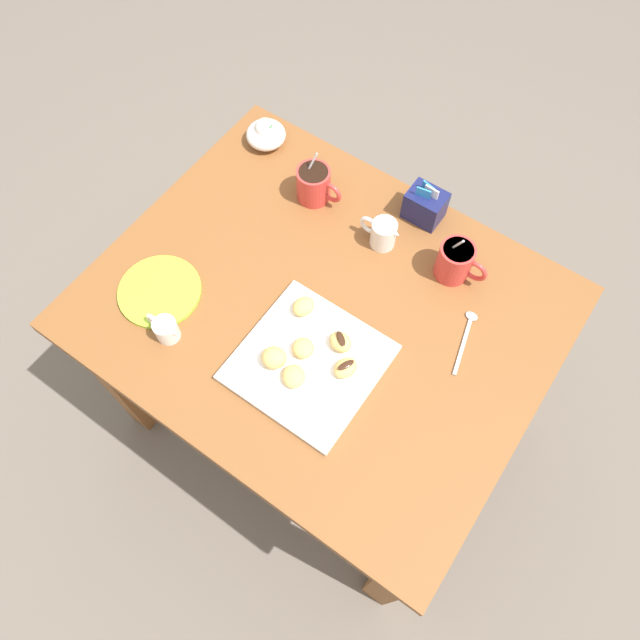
% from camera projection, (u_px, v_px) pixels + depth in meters
% --- Properties ---
extents(ground_plane, '(8.00, 8.00, 0.00)m').
position_uv_depth(ground_plane, '(321.00, 407.00, 1.97)').
color(ground_plane, '#665B51').
extents(dining_table, '(1.01, 0.82, 0.70)m').
position_uv_depth(dining_table, '(321.00, 330.00, 1.45)').
color(dining_table, brown).
rests_on(dining_table, ground_plane).
extents(pastry_plate_square, '(0.29, 0.29, 0.02)m').
position_uv_depth(pastry_plate_square, '(309.00, 363.00, 1.27)').
color(pastry_plate_square, white).
rests_on(pastry_plate_square, dining_table).
extents(coffee_mug_red_left, '(0.12, 0.08, 0.14)m').
position_uv_depth(coffee_mug_red_left, '(314.00, 184.00, 1.44)').
color(coffee_mug_red_left, red).
rests_on(coffee_mug_red_left, dining_table).
extents(coffee_mug_red_right, '(0.12, 0.08, 0.14)m').
position_uv_depth(coffee_mug_red_right, '(456.00, 261.00, 1.34)').
color(coffee_mug_red_right, red).
rests_on(coffee_mug_red_right, dining_table).
extents(cream_pitcher_white, '(0.10, 0.06, 0.07)m').
position_uv_depth(cream_pitcher_white, '(383.00, 233.00, 1.39)').
color(cream_pitcher_white, white).
rests_on(cream_pitcher_white, dining_table).
extents(sugar_caddy, '(0.09, 0.07, 0.11)m').
position_uv_depth(sugar_caddy, '(425.00, 205.00, 1.42)').
color(sugar_caddy, '#191E51').
rests_on(sugar_caddy, dining_table).
extents(ice_cream_bowl, '(0.10, 0.10, 0.08)m').
position_uv_depth(ice_cream_bowl, '(266.00, 133.00, 1.54)').
color(ice_cream_bowl, white).
rests_on(ice_cream_bowl, dining_table).
extents(chocolate_sauce_pitcher, '(0.09, 0.05, 0.06)m').
position_uv_depth(chocolate_sauce_pitcher, '(166.00, 329.00, 1.28)').
color(chocolate_sauce_pitcher, white).
rests_on(chocolate_sauce_pitcher, dining_table).
extents(saucer_lime_left, '(0.19, 0.19, 0.01)m').
position_uv_depth(saucer_lime_left, '(160.00, 291.00, 1.35)').
color(saucer_lime_left, '#9EC633').
rests_on(saucer_lime_left, dining_table).
extents(loose_spoon_near_saucer, '(0.05, 0.16, 0.01)m').
position_uv_depth(loose_spoon_near_saucer, '(466.00, 334.00, 1.31)').
color(loose_spoon_near_saucer, silver).
rests_on(loose_spoon_near_saucer, dining_table).
extents(beignet_0, '(0.06, 0.05, 0.03)m').
position_uv_depth(beignet_0, '(341.00, 342.00, 1.27)').
color(beignet_0, '#E5B260').
rests_on(beignet_0, pastry_plate_square).
extents(chocolate_drizzle_0, '(0.04, 0.03, 0.00)m').
position_uv_depth(chocolate_drizzle_0, '(341.00, 339.00, 1.25)').
color(chocolate_drizzle_0, '#381E11').
rests_on(chocolate_drizzle_0, beignet_0).
extents(beignet_1, '(0.07, 0.07, 0.04)m').
position_uv_depth(beignet_1, '(273.00, 357.00, 1.25)').
color(beignet_1, '#E5B260').
rests_on(beignet_1, pastry_plate_square).
extents(beignet_2, '(0.05, 0.06, 0.03)m').
position_uv_depth(beignet_2, '(304.00, 306.00, 1.31)').
color(beignet_2, '#E5B260').
rests_on(beignet_2, pastry_plate_square).
extents(beignet_3, '(0.06, 0.06, 0.03)m').
position_uv_depth(beignet_3, '(346.00, 368.00, 1.24)').
color(beignet_3, '#E5B260').
rests_on(beignet_3, pastry_plate_square).
extents(chocolate_drizzle_3, '(0.03, 0.04, 0.00)m').
position_uv_depth(chocolate_drizzle_3, '(346.00, 365.00, 1.23)').
color(chocolate_drizzle_3, '#381E11').
rests_on(chocolate_drizzle_3, beignet_3).
extents(beignet_4, '(0.07, 0.07, 0.03)m').
position_uv_depth(beignet_4, '(303.00, 348.00, 1.26)').
color(beignet_4, '#E5B260').
rests_on(beignet_4, pastry_plate_square).
extents(beignet_5, '(0.07, 0.07, 0.03)m').
position_uv_depth(beignet_5, '(294.00, 376.00, 1.23)').
color(beignet_5, '#E5B260').
rests_on(beignet_5, pastry_plate_square).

